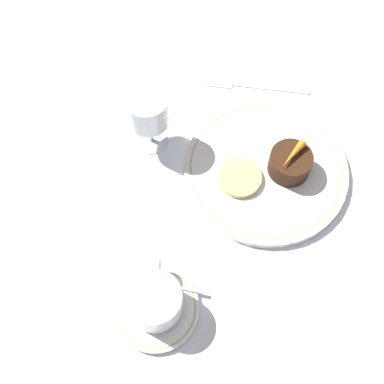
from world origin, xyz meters
TOP-DOWN VIEW (x-y plane):
  - ground_plane at (0.00, 0.00)m, footprint 3.00×3.00m
  - dinner_plate at (0.03, -0.01)m, footprint 0.28×0.28m
  - saucer at (-0.22, 0.15)m, footprint 0.13×0.13m
  - coffee_cup at (-0.21, 0.15)m, footprint 0.11×0.08m
  - spoon at (-0.18, 0.15)m, footprint 0.03×0.12m
  - wine_glass at (0.08, 0.18)m, footprint 0.07×0.07m
  - fork at (0.21, 0.02)m, footprint 0.03×0.20m
  - dessert_cake at (0.03, -0.05)m, footprint 0.07×0.07m
  - carrot_garnish at (0.03, -0.05)m, footprint 0.06×0.05m
  - pineapple_slice at (0.01, 0.03)m, footprint 0.07×0.07m

SIDE VIEW (x-z plane):
  - ground_plane at x=0.00m, z-range 0.00..0.00m
  - fork at x=0.21m, z-range 0.00..0.01m
  - saucer at x=-0.22m, z-range 0.00..0.01m
  - dinner_plate at x=0.03m, z-range 0.00..0.02m
  - spoon at x=-0.18m, z-range 0.01..0.01m
  - pineapple_slice at x=0.01m, z-range 0.01..0.02m
  - dessert_cake at x=0.03m, z-range 0.01..0.05m
  - coffee_cup at x=-0.21m, z-range 0.01..0.07m
  - carrot_garnish at x=0.03m, z-range 0.05..0.07m
  - wine_glass at x=0.08m, z-range 0.02..0.15m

